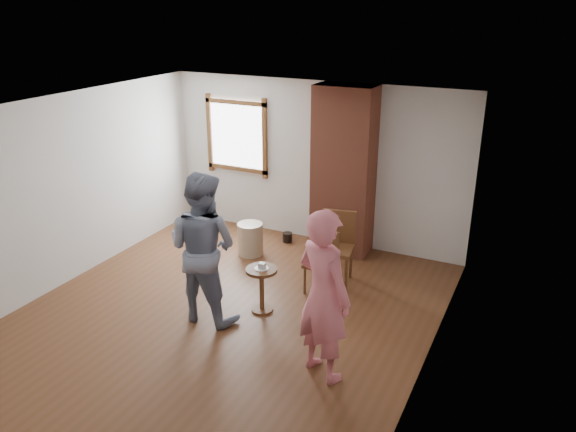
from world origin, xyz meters
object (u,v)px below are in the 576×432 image
object	(u,v)px
dining_chair_left	(322,258)
person_pink	(324,295)
stoneware_crock	(250,239)
dining_chair_right	(337,243)
man	(203,248)
side_table	(262,283)

from	to	relation	value
dining_chair_left	person_pink	world-z (taller)	person_pink
stoneware_crock	dining_chair_right	bearing A→B (deg)	-8.18
stoneware_crock	man	bearing A→B (deg)	-77.43
stoneware_crock	man	xyz separation A→B (m)	(0.41, -1.86, 0.70)
stoneware_crock	side_table	size ratio (longest dim) A/B	0.85
man	person_pink	bearing A→B (deg)	167.60
stoneware_crock	person_pink	distance (m)	3.22
stoneware_crock	dining_chair_right	world-z (taller)	dining_chair_right
dining_chair_left	side_table	bearing A→B (deg)	-119.43
stoneware_crock	dining_chair_left	xyz separation A→B (m)	(1.45, -0.57, 0.21)
dining_chair_left	man	xyz separation A→B (m)	(-1.03, -1.29, 0.48)
person_pink	stoneware_crock	bearing A→B (deg)	-22.07
dining_chair_left	dining_chair_right	distance (m)	0.37
side_table	man	size ratio (longest dim) A/B	0.32
dining_chair_right	side_table	distance (m)	1.34
stoneware_crock	person_pink	xyz separation A→B (m)	(2.17, -2.28, 0.68)
dining_chair_left	person_pink	size ratio (longest dim) A/B	0.45
stoneware_crock	man	size ratio (longest dim) A/B	0.27
man	person_pink	size ratio (longest dim) A/B	1.01
stoneware_crock	side_table	xyz separation A→B (m)	(0.98, -1.43, 0.15)
dining_chair_left	man	bearing A→B (deg)	-129.71
stoneware_crock	man	world-z (taller)	man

